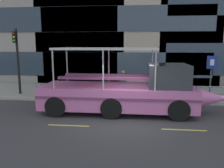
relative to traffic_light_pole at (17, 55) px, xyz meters
The scene contains 10 objects.
ground_plane 8.72m from the traffic_light_pole, 29.06° to the right, with size 120.00×120.00×0.00m, color #3D3D3F.
sidewalk 7.87m from the traffic_light_pole, 12.32° to the left, with size 32.00×4.80×0.18m, color #99968E.
curb_edge 7.76m from the traffic_light_pole, ahead, with size 32.00×0.18×0.18m, color #B2ADA3.
lane_centreline 9.22m from the traffic_light_pole, 34.70° to the right, with size 25.80×0.12×0.01m.
curb_guardrail 7.47m from the traffic_light_pole, ahead, with size 11.39×0.09×0.85m.
traffic_light_pole is the anchor object (origin of this frame).
parking_sign 12.16m from the traffic_light_pole, ahead, with size 0.60×0.12×2.57m.
duck_tour_boat 7.99m from the traffic_light_pole, 20.75° to the right, with size 9.51×2.55×3.26m.
pedestrian_near_bow 10.32m from the traffic_light_pole, ahead, with size 0.27×0.47×1.71m.
pedestrian_mid_left 7.06m from the traffic_light_pole, ahead, with size 0.45×0.21×1.57m.
Camera 1 is at (0.41, -9.93, 3.40)m, focal length 36.22 mm.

